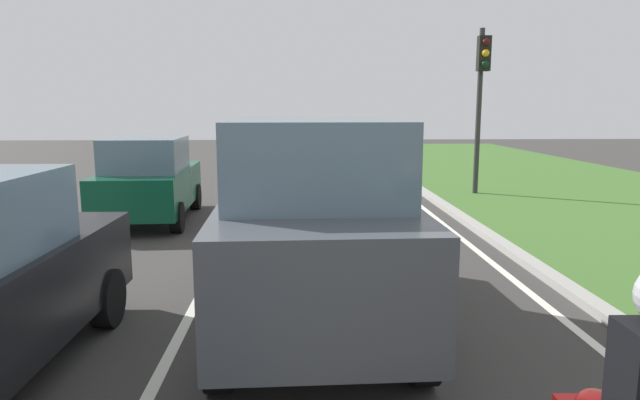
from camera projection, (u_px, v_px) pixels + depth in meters
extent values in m
plane|color=#383533|center=(270.00, 223.00, 11.62)|extent=(60.00, 60.00, 0.00)
cube|color=silver|center=(237.00, 224.00, 11.59)|extent=(0.12, 32.00, 0.01)
cube|color=silver|center=(441.00, 222.00, 11.77)|extent=(0.12, 32.00, 0.01)
cube|color=#9E9B93|center=(464.00, 219.00, 11.78)|extent=(0.24, 48.00, 0.12)
cube|color=#474C51|center=(312.00, 240.00, 6.22)|extent=(2.02, 4.55, 1.10)
cube|color=slate|center=(312.00, 157.00, 5.92)|extent=(1.77, 2.74, 0.80)
cylinder|color=black|center=(243.00, 254.00, 7.76)|extent=(0.24, 0.77, 0.76)
cylinder|color=black|center=(368.00, 252.00, 7.88)|extent=(0.24, 0.77, 0.76)
cylinder|color=black|center=(219.00, 347.00, 4.75)|extent=(0.24, 0.77, 0.76)
cylinder|color=black|center=(421.00, 341.00, 4.87)|extent=(0.24, 0.77, 0.76)
cylinder|color=black|center=(107.00, 298.00, 6.14)|extent=(0.23, 0.64, 0.64)
cube|color=#0C472D|center=(150.00, 188.00, 11.84)|extent=(1.78, 3.76, 0.80)
cube|color=slate|center=(146.00, 154.00, 11.47)|extent=(1.55, 1.96, 0.68)
cylinder|color=black|center=(130.00, 197.00, 13.08)|extent=(0.24, 0.61, 0.60)
cylinder|color=black|center=(195.00, 197.00, 13.20)|extent=(0.24, 0.61, 0.60)
cylinder|color=black|center=(97.00, 219.00, 10.61)|extent=(0.24, 0.61, 0.60)
cylinder|color=black|center=(177.00, 217.00, 10.72)|extent=(0.24, 0.61, 0.60)
cylinder|color=#2D2D2D|center=(479.00, 114.00, 15.00)|extent=(0.14, 0.14, 4.45)
cube|color=black|center=(484.00, 53.00, 14.54)|extent=(0.32, 0.24, 0.90)
sphere|color=#3F0F0F|center=(486.00, 42.00, 14.37)|extent=(0.20, 0.20, 0.20)
sphere|color=#F2AD19|center=(485.00, 53.00, 14.41)|extent=(0.20, 0.20, 0.20)
sphere|color=black|center=(485.00, 64.00, 14.46)|extent=(0.20, 0.20, 0.20)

